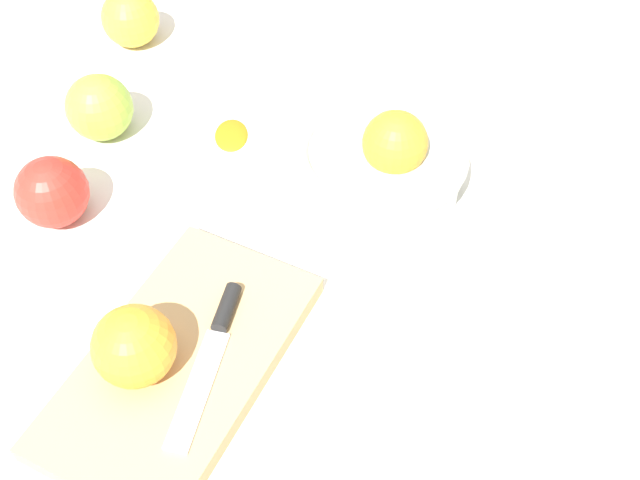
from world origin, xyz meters
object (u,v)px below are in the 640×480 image
orange_on_board (134,346)px  apple_front_left (130,18)px  bowl (380,164)px  apple_front_left_2 (99,107)px  apple_front_right (52,192)px  knife (215,341)px  cutting_board (181,364)px

orange_on_board → apple_front_left: bearing=-147.1°
bowl → apple_front_left_2: bowl is taller
orange_on_board → apple_front_right: (-0.13, -0.17, -0.02)m
bowl → apple_front_left: size_ratio=2.53×
apple_front_left_2 → orange_on_board: bearing=39.0°
knife → bowl: bearing=166.4°
apple_front_left → apple_front_left_2: (0.15, 0.06, 0.00)m
bowl → cutting_board: bowl is taller
apple_front_right → apple_front_left: (-0.27, -0.09, -0.00)m
cutting_board → apple_front_left_2: (-0.23, -0.22, 0.03)m
apple_front_left → apple_front_left_2: bearing=20.7°
knife → apple_front_left: 0.47m
bowl → apple_front_right: (0.16, -0.28, -0.00)m
apple_front_right → apple_front_left_2: same height
apple_front_left_2 → cutting_board: bearing=44.6°
orange_on_board → apple_front_left_2: bearing=-141.0°
apple_front_right → cutting_board: bearing=61.9°
apple_front_left → bowl: bearing=71.9°
orange_on_board → knife: (-0.04, 0.04, -0.03)m
orange_on_board → apple_front_right: orange_on_board is taller
apple_front_right → knife: bearing=69.5°
apple_front_right → bowl: bearing=119.6°
bowl → knife: bowl is taller
cutting_board → orange_on_board: 0.05m
apple_front_left → orange_on_board: bearing=32.9°
bowl → knife: bearing=-13.6°
orange_on_board → knife: bearing=135.0°
orange_on_board → cutting_board: bearing=132.6°
orange_on_board → apple_front_right: size_ratio=0.96×
orange_on_board → knife: size_ratio=0.43×
cutting_board → apple_front_right: (-0.10, -0.20, 0.03)m
knife → apple_front_left: bearing=-139.6°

